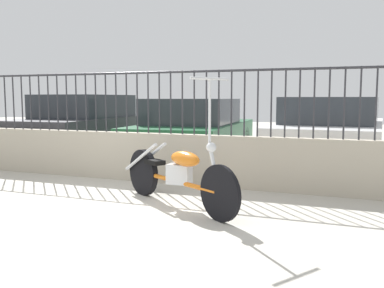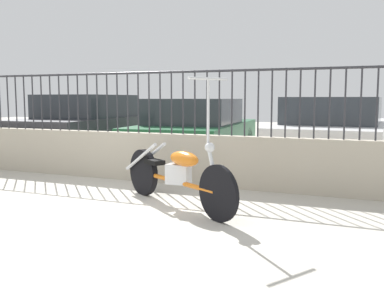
% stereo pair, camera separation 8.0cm
% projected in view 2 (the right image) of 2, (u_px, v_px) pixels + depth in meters
% --- Properties ---
extents(ground_plane, '(40.00, 40.00, 0.00)m').
position_uv_depth(ground_plane, '(38.00, 220.00, 4.66)').
color(ground_plane, '#B7B2A5').
extents(low_wall, '(9.31, 0.18, 0.77)m').
position_uv_depth(low_wall, '(144.00, 157.00, 6.85)').
color(low_wall, '#B2A893').
rests_on(low_wall, ground_plane).
extents(fence_railing, '(9.31, 0.04, 0.96)m').
position_uv_depth(fence_railing, '(144.00, 93.00, 6.74)').
color(fence_railing, '#2D2D33').
rests_on(fence_railing, low_wall).
extents(motorcycle_orange, '(1.99, 1.30, 1.55)m').
position_uv_depth(motorcycle_orange, '(172.00, 172.00, 5.27)').
color(motorcycle_orange, black).
rests_on(motorcycle_orange, ground_plane).
extents(car_dark_grey, '(1.92, 4.47, 1.40)m').
position_uv_depth(car_dark_grey, '(92.00, 125.00, 10.03)').
color(car_dark_grey, black).
rests_on(car_dark_grey, ground_plane).
extents(car_green, '(2.15, 4.29, 1.31)m').
position_uv_depth(car_green, '(196.00, 129.00, 9.09)').
color(car_green, black).
rests_on(car_green, ground_plane).
extents(car_white, '(2.00, 4.49, 1.34)m').
position_uv_depth(car_white, '(334.00, 132.00, 8.21)').
color(car_white, black).
rests_on(car_white, ground_plane).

